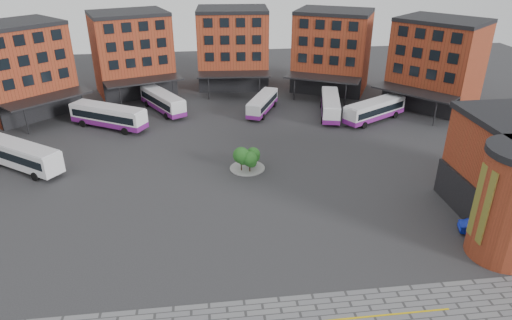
{
  "coord_description": "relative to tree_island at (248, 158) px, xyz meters",
  "views": [
    {
      "loc": [
        -3.28,
        -38.78,
        25.99
      ],
      "look_at": [
        2.36,
        6.13,
        4.0
      ],
      "focal_mm": 32.0,
      "sensor_mm": 36.0,
      "label": 1
    }
  ],
  "objects": [
    {
      "name": "tree_island",
      "position": [
        0.0,
        0.0,
        0.0
      ],
      "size": [
        4.4,
        4.4,
        3.19
      ],
      "color": "gray",
      "rests_on": "ground"
    },
    {
      "name": "main_building",
      "position": [
        -6.78,
        26.66,
        5.55
      ],
      "size": [
        94.14,
        42.48,
        14.6
      ],
      "color": "maroon",
      "rests_on": "ground"
    },
    {
      "name": "bus_f",
      "position": [
        21.67,
        14.58,
        0.11
      ],
      "size": [
        11.45,
        8.17,
        3.29
      ],
      "rotation": [
        0.0,
        0.0,
        -1.05
      ],
      "color": "silver",
      "rests_on": "ground"
    },
    {
      "name": "bus_b",
      "position": [
        -19.36,
        16.75,
        0.22
      ],
      "size": [
        12.12,
        8.73,
        3.49
      ],
      "rotation": [
        0.0,
        0.0,
        1.04
      ],
      "color": "white",
      "rests_on": "ground"
    },
    {
      "name": "ground",
      "position": [
        -2.0,
        -11.59,
        -1.67
      ],
      "size": [
        160.0,
        160.0,
        0.0
      ],
      "primitive_type": "plane",
      "color": "#28282B",
      "rests_on": "ground"
    },
    {
      "name": "blue_car",
      "position": [
        21.07,
        -16.47,
        -0.99
      ],
      "size": [
        4.38,
        2.7,
        1.36
      ],
      "primitive_type": "imported",
      "rotation": [
        0.0,
        0.0,
        1.24
      ],
      "color": "#0C1E9E",
      "rests_on": "ground"
    },
    {
      "name": "bus_e",
      "position": [
        15.39,
        17.76,
        0.09
      ],
      "size": [
        5.27,
        11.87,
        3.26
      ],
      "rotation": [
        0.0,
        0.0,
        -0.23
      ],
      "color": "white",
      "rests_on": "ground"
    },
    {
      "name": "bus_a",
      "position": [
        -27.71,
        3.75,
        0.33
      ],
      "size": [
        11.26,
        9.28,
        3.38
      ],
      "rotation": [
        0.0,
        0.0,
        0.94
      ],
      "color": "silver",
      "rests_on": "ground"
    },
    {
      "name": "bus_c",
      "position": [
        -11.65,
        23.12,
        0.1
      ],
      "size": [
        8.03,
        11.41,
        3.27
      ],
      "rotation": [
        0.0,
        0.0,
        0.51
      ],
      "color": "silver",
      "rests_on": "ground"
    },
    {
      "name": "bus_d",
      "position": [
        4.71,
        20.62,
        -0.11
      ],
      "size": [
        6.48,
        10.28,
        2.89
      ],
      "rotation": [
        0.0,
        0.0,
        -0.44
      ],
      "color": "silver",
      "rests_on": "ground"
    }
  ]
}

